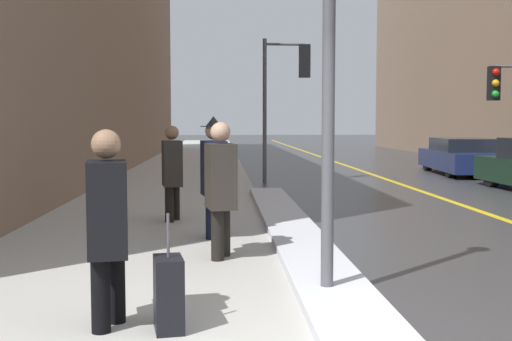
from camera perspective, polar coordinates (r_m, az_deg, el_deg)
The scene contains 13 objects.
sidewalk_slab at distance 19.23m, azimuth -6.65°, elevation -0.66°, with size 4.00×80.00×0.01m.
road_centre_stripe at distance 19.80m, azimuth 10.96°, elevation -0.58°, with size 0.16×80.00×0.00m.
snow_bank_curb at distance 9.44m, azimuth 3.42°, elevation -5.51°, with size 0.75×11.76×0.11m.
building_facade_left at distance 25.28m, azimuth -17.82°, elevation 14.16°, with size 6.00×36.00×12.15m.
lamp_post at distance 6.12m, azimuth 6.51°, elevation 12.99°, with size 0.28×0.28×4.25m.
traffic_light_near at distance 17.82m, azimuth 2.94°, elevation 8.13°, with size 1.31×0.32×3.94m.
traffic_light_far at distance 18.37m, azimuth 21.51°, elevation 6.20°, with size 1.31×0.32×3.29m.
pedestrian_nearside at distance 5.27m, azimuth -13.08°, elevation -4.24°, with size 0.39×0.75×1.61m.
pedestrian_trailing at distance 7.76m, azimuth -3.18°, elevation -1.17°, with size 0.40×0.77×1.67m.
pedestrian_in_fedora at distance 9.15m, azimuth -3.78°, elevation -0.13°, with size 0.40×0.58×1.75m.
pedestrian_with_shoulder_bag at distance 10.78m, azimuth -7.47°, elevation 0.16°, with size 0.39×0.75×1.61m.
parked_car_navy at distance 21.61m, azimuth 17.87°, elevation 1.18°, with size 2.15×4.81×1.15m.
rolling_suitcase at distance 5.22m, azimuth -7.77°, elevation -10.86°, with size 0.28×0.39×0.95m.
Camera 1 is at (-0.86, -4.13, 1.66)m, focal length 45.00 mm.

